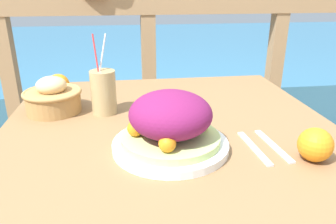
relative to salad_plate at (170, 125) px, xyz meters
name	(u,v)px	position (x,y,z in m)	size (l,w,h in m)	color
patio_table	(169,154)	(0.02, 0.16, -0.17)	(0.97, 0.98, 0.76)	olive
railing_fence	(149,67)	(0.02, 0.92, -0.07)	(2.80, 0.08, 1.10)	#937551
sea_backdrop	(134,61)	(0.02, 3.42, -0.60)	(12.00, 4.00, 0.45)	teal
salad_plate	(170,125)	(0.00, 0.00, 0.00)	(0.29, 0.29, 0.15)	white
drink_glass	(104,92)	(-0.17, 0.27, 0.01)	(0.08, 0.08, 0.25)	tan
bread_basket	(53,97)	(-0.34, 0.31, -0.02)	(0.18, 0.18, 0.12)	#AD7F47
fork	(254,148)	(0.21, -0.03, -0.06)	(0.02, 0.18, 0.00)	silver
knife	(273,145)	(0.26, -0.02, -0.06)	(0.03, 0.18, 0.00)	silver
orange_near_basket	(315,145)	(0.33, -0.10, -0.02)	(0.08, 0.08, 0.08)	orange
orange_near_glass	(59,85)	(-0.35, 0.48, -0.02)	(0.08, 0.08, 0.08)	orange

